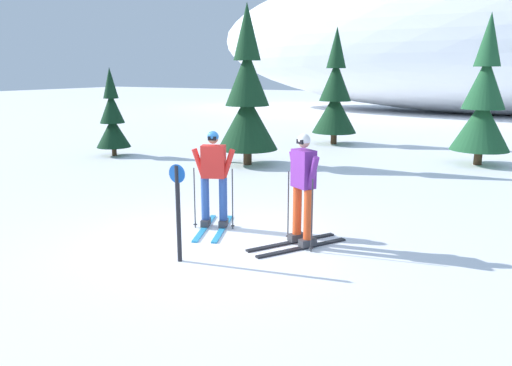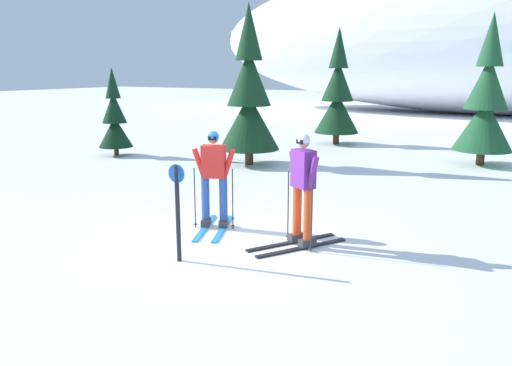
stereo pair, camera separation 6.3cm
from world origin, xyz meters
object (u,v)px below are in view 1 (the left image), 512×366
at_px(pine_tree_far_left, 112,119).
at_px(pine_tree_center_left, 247,99).
at_px(skier_red_jacket, 214,177).
at_px(pine_tree_center_right, 483,103).
at_px(skier_purple_jacket, 303,188).
at_px(pine_tree_center, 335,96).
at_px(trail_marker_post, 178,207).

distance_m(pine_tree_far_left, pine_tree_center_left, 4.91).
xyz_separation_m(skier_red_jacket, pine_tree_center_right, (3.59, 9.22, 0.94)).
bearing_deg(skier_purple_jacket, pine_tree_center, 107.79).
distance_m(skier_purple_jacket, pine_tree_center_right, 9.54).
relative_size(pine_tree_center, trail_marker_post, 2.96).
bearing_deg(trail_marker_post, pine_tree_far_left, 139.50).
relative_size(skier_purple_jacket, trail_marker_post, 1.24).
height_order(skier_red_jacket, trail_marker_post, skier_red_jacket).
height_order(skier_red_jacket, pine_tree_center, pine_tree_center).
xyz_separation_m(skier_red_jacket, pine_tree_center, (-1.87, 11.32, 0.92)).
bearing_deg(pine_tree_center, pine_tree_center_right, -21.08).
bearing_deg(trail_marker_post, skier_red_jacket, 105.57).
bearing_deg(pine_tree_far_left, pine_tree_center_right, 20.68).
height_order(skier_purple_jacket, pine_tree_center_left, pine_tree_center_left).
relative_size(pine_tree_center_left, pine_tree_center, 1.07).
bearing_deg(skier_purple_jacket, pine_tree_center_left, 126.78).
xyz_separation_m(skier_red_jacket, pine_tree_far_left, (-7.42, 5.07, 0.29)).
distance_m(skier_purple_jacket, trail_marker_post, 2.06).
distance_m(pine_tree_center, pine_tree_center_right, 5.85).
relative_size(skier_red_jacket, pine_tree_center_left, 0.37).
height_order(skier_purple_jacket, pine_tree_center_right, pine_tree_center_right).
height_order(skier_purple_jacket, pine_tree_far_left, pine_tree_far_left).
bearing_deg(skier_red_jacket, pine_tree_far_left, 145.67).
bearing_deg(skier_red_jacket, pine_tree_center_right, 68.74).
xyz_separation_m(pine_tree_far_left, pine_tree_center_left, (4.79, 0.76, 0.77)).
distance_m(pine_tree_far_left, pine_tree_center_right, 11.78).
height_order(pine_tree_center_left, trail_marker_post, pine_tree_center_left).
bearing_deg(pine_tree_center_left, pine_tree_center, 82.10).
relative_size(pine_tree_center_left, pine_tree_center_right, 1.06).
bearing_deg(skier_red_jacket, pine_tree_center, 99.35).
xyz_separation_m(skier_purple_jacket, pine_tree_far_left, (-9.22, 5.17, 0.26)).
height_order(skier_purple_jacket, pine_tree_center, pine_tree_center).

